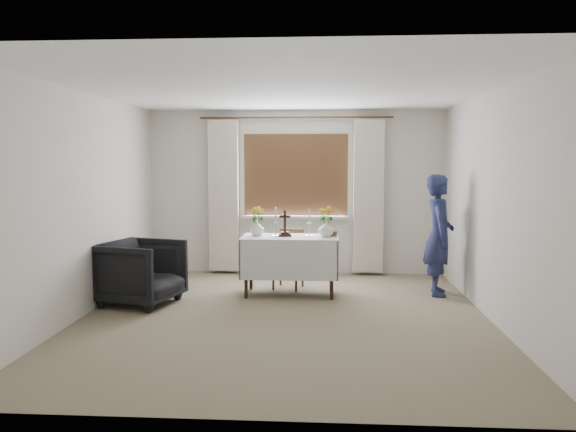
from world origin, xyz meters
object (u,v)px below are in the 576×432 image
Objects in this scene: altar_table at (290,265)px; armchair at (141,272)px; wooden_cross at (285,223)px; flower_vase_left at (257,228)px; flower_vase_right at (326,229)px; wooden_chair at (288,259)px; person at (439,235)px.

armchair reaches higher than altar_table.
flower_vase_left is (-0.36, 0.04, -0.07)m from wooden_cross.
wooden_cross reaches higher than flower_vase_right.
wooden_chair is 2.37× the size of wooden_cross.
flower_vase_right reaches higher than armchair.
armchair is 2.51× the size of wooden_cross.
person reaches higher than flower_vase_left.
wooden_cross is at bearing -80.00° from wooden_chair.
wooden_cross reaches higher than armchair.
person is at bearing 1.95° from flower_vase_left.
wooden_cross is at bearing 174.96° from altar_table.
wooden_chair reaches higher than altar_table.
flower_vase_left is at bearing 97.02° from person.
person is at bearing 3.74° from altar_table.
altar_table is 0.79× the size of person.
wooden_cross is (-1.99, -0.12, 0.15)m from person.
flower_vase_left reaches higher than wooden_chair.
person reaches higher than wooden_cross.
wooden_chair is 0.67m from flower_vase_left.
armchair is at bearing -154.04° from flower_vase_left.
armchair is 4.45× the size of flower_vase_left.
flower_vase_right is at bearing -8.44° from wooden_cross.
wooden_chair is 3.95× the size of flower_vase_right.
altar_table is 0.64m from flower_vase_left.
person is (3.69, 0.73, 0.39)m from armchair.
person reaches higher than altar_table.
armchair is 0.55× the size of person.
wooden_chair is 0.63m from wooden_cross.
armchair is 3.78m from person.
wooden_cross is 0.53m from flower_vase_right.
altar_table is at bearing -13.15° from wooden_cross.
altar_table is at bearing -179.67° from flower_vase_right.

